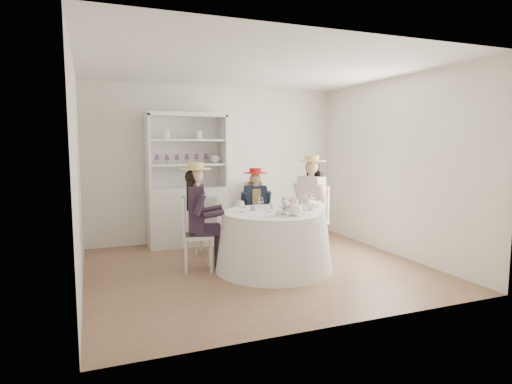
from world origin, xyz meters
name	(u,v)px	position (x,y,z in m)	size (l,w,h in m)	color
ground	(259,268)	(0.00, 0.00, 0.00)	(4.50, 4.50, 0.00)	brown
ceiling	(259,67)	(0.00, 0.00, 2.70)	(4.50, 4.50, 0.00)	white
wall_back	(217,164)	(0.00, 2.00, 1.35)	(4.50, 4.50, 0.00)	white
wall_front	(340,184)	(0.00, -2.00, 1.35)	(4.50, 4.50, 0.00)	white
wall_left	(77,175)	(-2.25, 0.00, 1.35)	(4.50, 4.50, 0.00)	white
wall_right	(395,167)	(2.25, 0.00, 1.35)	(4.50, 4.50, 0.00)	white
tea_table	(274,241)	(0.18, -0.10, 0.40)	(1.59, 1.59, 0.80)	white
hutch	(187,199)	(-0.60, 1.76, 0.79)	(1.45, 0.87, 2.21)	silver
side_table	(253,220)	(0.59, 1.73, 0.35)	(0.45, 0.45, 0.69)	silver
hatbox	(253,192)	(0.59, 1.73, 0.86)	(0.32, 0.32, 0.32)	black
guest_left	(198,210)	(-0.78, 0.26, 0.82)	(0.58, 0.55, 1.46)	silver
guest_mid	(256,205)	(0.31, 0.91, 0.75)	(0.49, 0.52, 1.33)	silver
guest_right	(310,199)	(1.03, 0.45, 0.86)	(0.64, 0.58, 1.53)	silver
spare_chair	(207,223)	(-0.45, 1.01, 0.49)	(0.51, 0.51, 0.92)	silver
teacup_a	(253,208)	(-0.05, 0.07, 0.83)	(0.08, 0.08, 0.06)	white
teacup_b	(271,206)	(0.26, 0.18, 0.83)	(0.07, 0.07, 0.07)	white
teacup_c	(286,207)	(0.41, 0.00, 0.83)	(0.08, 0.08, 0.06)	white
flower_bowl	(288,209)	(0.40, -0.10, 0.82)	(0.21, 0.21, 0.05)	white
flower_arrangement	(289,204)	(0.39, -0.12, 0.89)	(0.19, 0.19, 0.07)	pink
table_teapot	(295,210)	(0.29, -0.52, 0.87)	(0.23, 0.17, 0.17)	white
sandwich_plate	(281,214)	(0.14, -0.42, 0.81)	(0.28, 0.28, 0.06)	white
cupcake_stand	(308,204)	(0.69, -0.12, 0.88)	(0.24, 0.24, 0.22)	white
stemware_set	(274,206)	(0.18, -0.10, 0.87)	(0.89, 0.86, 0.15)	white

